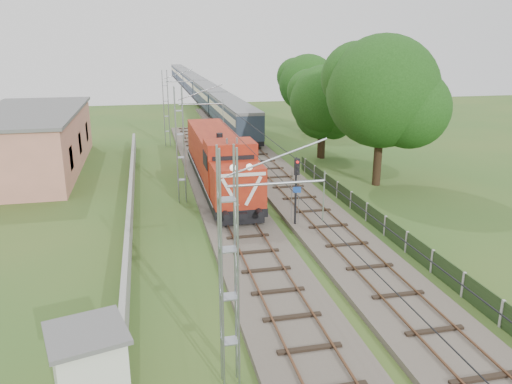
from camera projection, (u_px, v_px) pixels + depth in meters
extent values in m
plane|color=#2E5921|center=(263.00, 271.00, 24.65)|extent=(140.00, 140.00, 0.00)
cube|color=#6B6054|center=(237.00, 220.00, 31.14)|extent=(4.20, 70.00, 0.30)
cube|color=black|center=(237.00, 217.00, 31.08)|extent=(2.40, 70.00, 0.10)
cube|color=brown|center=(224.00, 217.00, 30.89)|extent=(0.08, 70.00, 0.05)
cube|color=brown|center=(251.00, 215.00, 31.24)|extent=(0.08, 70.00, 0.05)
cube|color=#6B6054|center=(266.00, 167.00, 44.32)|extent=(4.20, 80.00, 0.30)
cube|color=black|center=(266.00, 165.00, 44.27)|extent=(2.40, 80.00, 0.10)
cube|color=brown|center=(257.00, 164.00, 44.07)|extent=(0.08, 80.00, 0.05)
cube|color=brown|center=(275.00, 163.00, 44.42)|extent=(0.08, 80.00, 0.05)
cylinder|color=gray|center=(277.00, 183.00, 14.89)|extent=(3.00, 0.08, 0.08)
cylinder|color=gray|center=(201.00, 104.00, 33.57)|extent=(3.00, 0.08, 0.08)
cylinder|color=gray|center=(179.00, 82.00, 52.25)|extent=(3.00, 0.08, 0.08)
cylinder|color=black|center=(223.00, 123.00, 34.26)|extent=(0.03, 70.00, 0.03)
cylinder|color=black|center=(223.00, 104.00, 33.88)|extent=(0.03, 70.00, 0.03)
cube|color=#9E9E99|center=(131.00, 195.00, 34.29)|extent=(0.25, 40.00, 1.50)
cube|color=tan|center=(31.00, 142.00, 43.22)|extent=(8.00, 20.00, 5.00)
cube|color=#606060|center=(27.00, 112.00, 42.47)|extent=(8.40, 20.40, 0.25)
cube|color=black|center=(71.00, 158.00, 38.53)|extent=(0.10, 1.60, 1.80)
cube|color=black|center=(80.00, 143.00, 44.13)|extent=(0.10, 1.60, 1.80)
cube|color=black|center=(86.00, 132.00, 49.74)|extent=(0.10, 1.60, 1.80)
cube|color=black|center=(385.00, 226.00, 28.94)|extent=(0.05, 32.00, 1.15)
cube|color=#9E9E99|center=(305.00, 165.00, 42.95)|extent=(0.12, 0.12, 1.20)
cube|color=black|center=(219.00, 176.00, 37.91)|extent=(3.19, 18.09, 0.53)
cube|color=black|center=(233.00, 203.00, 32.53)|extent=(2.34, 3.83, 0.53)
cube|color=black|center=(209.00, 163.00, 43.47)|extent=(2.34, 3.83, 0.53)
cube|color=black|center=(242.00, 221.00, 29.68)|extent=(2.77, 0.27, 0.37)
cube|color=#A92C13|center=(237.00, 184.00, 30.27)|extent=(3.09, 2.66, 2.45)
sphere|color=white|center=(233.00, 168.00, 28.58)|extent=(0.38, 0.38, 0.38)
sphere|color=white|center=(249.00, 167.00, 28.77)|extent=(0.38, 0.38, 0.38)
cube|color=silver|center=(230.00, 192.00, 28.88)|extent=(1.07, 0.06, 1.78)
cube|color=silver|center=(253.00, 191.00, 29.17)|extent=(1.07, 0.06, 1.78)
cube|color=silver|center=(242.00, 175.00, 28.73)|extent=(2.87, 0.06, 0.19)
cube|color=#A92C13|center=(230.00, 167.00, 32.57)|extent=(3.19, 2.55, 3.40)
cube|color=black|center=(233.00, 163.00, 31.20)|extent=(2.66, 0.06, 0.96)
cube|color=#A92C13|center=(214.00, 148.00, 39.86)|extent=(2.98, 12.87, 2.77)
cylinder|color=black|center=(220.00, 136.00, 36.38)|extent=(0.47, 0.47, 0.43)
cylinder|color=gray|center=(227.00, 141.00, 31.16)|extent=(0.13, 0.13, 0.37)
cylinder|color=gray|center=(237.00, 141.00, 31.30)|extent=(0.13, 0.13, 0.37)
cube|color=black|center=(233.00, 127.00, 60.13)|extent=(2.80, 21.25, 0.48)
cube|color=#2B3A49|center=(232.00, 115.00, 59.68)|extent=(2.90, 21.25, 2.61)
cube|color=beige|center=(232.00, 111.00, 59.54)|extent=(2.94, 20.40, 0.72)
cube|color=slate|center=(232.00, 102.00, 59.26)|extent=(2.95, 21.25, 0.34)
cube|color=black|center=(209.00, 105.00, 80.89)|extent=(2.80, 21.25, 0.48)
cube|color=#2B3A49|center=(209.00, 96.00, 80.44)|extent=(2.90, 21.25, 2.61)
cube|color=beige|center=(209.00, 93.00, 80.30)|extent=(2.94, 20.40, 0.72)
cube|color=slate|center=(208.00, 86.00, 80.02)|extent=(2.95, 21.25, 0.34)
cube|color=black|center=(195.00, 92.00, 101.64)|extent=(2.80, 21.25, 0.48)
cube|color=#2B3A49|center=(195.00, 84.00, 101.19)|extent=(2.90, 21.25, 2.61)
cube|color=beige|center=(195.00, 82.00, 101.05)|extent=(2.94, 20.40, 0.72)
cube|color=slate|center=(194.00, 77.00, 100.77)|extent=(2.95, 21.25, 0.34)
cube|color=black|center=(186.00, 83.00, 122.39)|extent=(2.80, 21.25, 0.48)
cube|color=#2B3A49|center=(185.00, 77.00, 121.94)|extent=(2.90, 21.25, 2.61)
cube|color=beige|center=(185.00, 75.00, 121.80)|extent=(2.94, 20.40, 0.72)
cube|color=slate|center=(185.00, 71.00, 121.52)|extent=(2.95, 21.25, 0.34)
cube|color=black|center=(179.00, 77.00, 143.14)|extent=(2.80, 21.25, 0.48)
cube|color=#2B3A49|center=(179.00, 72.00, 142.69)|extent=(2.90, 21.25, 2.61)
cube|color=beige|center=(179.00, 70.00, 142.55)|extent=(2.94, 20.40, 0.72)
cube|color=slate|center=(179.00, 67.00, 142.27)|extent=(2.95, 21.25, 0.34)
cylinder|color=black|center=(296.00, 194.00, 29.57)|extent=(0.12, 0.12, 4.40)
cube|color=black|center=(297.00, 167.00, 28.96)|extent=(0.33, 0.23, 0.97)
sphere|color=red|center=(298.00, 162.00, 28.77)|extent=(0.16, 0.16, 0.16)
sphere|color=black|center=(297.00, 167.00, 28.86)|extent=(0.16, 0.16, 0.16)
sphere|color=black|center=(297.00, 172.00, 28.95)|extent=(0.16, 0.16, 0.16)
cube|color=navy|center=(297.00, 190.00, 29.40)|extent=(0.49, 0.11, 0.35)
cube|color=silver|center=(90.00, 367.00, 15.57)|extent=(2.49, 2.49, 2.24)
cube|color=#606060|center=(86.00, 333.00, 15.21)|extent=(2.86, 2.86, 0.15)
cylinder|color=#3A2317|center=(378.00, 153.00, 38.59)|extent=(0.64, 0.64, 5.15)
sphere|color=#173B10|center=(383.00, 92.00, 37.23)|extent=(8.43, 8.43, 8.43)
sphere|color=#173B10|center=(410.00, 109.00, 36.74)|extent=(5.90, 5.90, 5.90)
sphere|color=#173B10|center=(357.00, 78.00, 38.03)|extent=(5.48, 5.48, 5.48)
cylinder|color=#3A2317|center=(323.00, 138.00, 47.71)|extent=(0.51, 0.51, 3.96)
sphere|color=#173B10|center=(324.00, 100.00, 46.66)|extent=(6.48, 6.48, 6.48)
sphere|color=#173B10|center=(341.00, 111.00, 46.29)|extent=(4.53, 4.53, 4.53)
sphere|color=#173B10|center=(309.00, 91.00, 47.28)|extent=(4.21, 4.21, 4.21)
cylinder|color=#3A2317|center=(320.00, 142.00, 48.14)|extent=(0.52, 0.52, 3.13)
sphere|color=#173B10|center=(321.00, 112.00, 47.32)|extent=(5.12, 5.12, 5.12)
sphere|color=#173B10|center=(334.00, 120.00, 47.02)|extent=(3.58, 3.58, 3.58)
sphere|color=#173B10|center=(310.00, 105.00, 47.80)|extent=(3.33, 3.33, 3.33)
cylinder|color=#3A2317|center=(307.00, 115.00, 61.11)|extent=(0.59, 0.59, 4.24)
sphere|color=#173B10|center=(308.00, 83.00, 59.99)|extent=(6.94, 6.94, 6.94)
sphere|color=#173B10|center=(321.00, 92.00, 59.58)|extent=(4.86, 4.86, 4.86)
sphere|color=#173B10|center=(295.00, 76.00, 60.65)|extent=(4.51, 4.51, 4.51)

